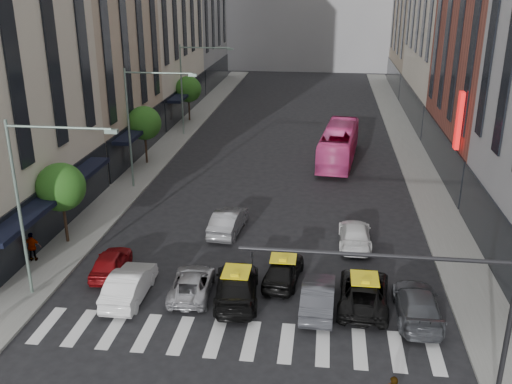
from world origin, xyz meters
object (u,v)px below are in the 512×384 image
(car_white_front, at_px, (129,284))
(streetlamp_near, at_px, (35,187))
(streetlamp_far, at_px, (191,78))
(taxi_center, at_px, (283,269))
(taxi_left, at_px, (237,285))
(streetlamp_mid, at_px, (140,113))
(pedestrian_far, at_px, (32,247))
(bus, at_px, (339,144))
(car_red, at_px, (111,262))

(car_white_front, bearing_deg, streetlamp_near, 4.31)
(streetlamp_far, xyz_separation_m, taxi_center, (11.66, -29.06, -5.18))
(streetlamp_near, xyz_separation_m, taxi_center, (11.66, 2.94, -5.18))
(car_white_front, xyz_separation_m, taxi_left, (5.36, 0.56, -0.00))
(streetlamp_mid, xyz_separation_m, pedestrian_far, (-2.56, -12.66, -4.90))
(streetlamp_mid, distance_m, pedestrian_far, 13.82)
(car_white_front, xyz_separation_m, taxi_center, (7.54, 2.60, -0.04))
(streetlamp_far, relative_size, car_white_front, 1.93)
(taxi_center, relative_size, bus, 0.38)
(streetlamp_mid, xyz_separation_m, taxi_center, (11.66, -13.06, -5.18))
(streetlamp_near, distance_m, car_red, 6.30)
(car_red, distance_m, car_white_front, 3.00)
(car_red, height_order, bus, bus)
(streetlamp_mid, distance_m, taxi_left, 18.55)
(streetlamp_far, xyz_separation_m, car_red, (2.25, -29.30, -5.23))
(taxi_left, distance_m, taxi_center, 2.99)
(car_red, xyz_separation_m, car_white_front, (1.86, -2.35, 0.09))
(streetlamp_mid, distance_m, bus, 17.76)
(streetlamp_near, distance_m, pedestrian_far, 6.46)
(streetlamp_mid, height_order, car_white_front, streetlamp_mid)
(car_white_front, height_order, taxi_left, car_white_front)
(streetlamp_near, distance_m, streetlamp_far, 32.00)
(taxi_left, xyz_separation_m, bus, (5.29, 23.95, 0.79))
(streetlamp_near, relative_size, car_white_front, 1.93)
(streetlamp_mid, xyz_separation_m, car_red, (2.25, -13.30, -5.23))
(pedestrian_far, bearing_deg, streetlamp_near, 119.70)
(car_red, bearing_deg, streetlamp_mid, -84.55)
(taxi_center, xyz_separation_m, bus, (3.11, 21.91, 0.83))
(streetlamp_far, height_order, car_white_front, streetlamp_far)
(streetlamp_far, height_order, bus, streetlamp_far)
(car_red, distance_m, taxi_center, 9.41)
(streetlamp_near, height_order, car_white_front, streetlamp_near)
(taxi_left, bearing_deg, streetlamp_far, -79.39)
(streetlamp_near, height_order, streetlamp_far, same)
(streetlamp_near, bearing_deg, taxi_left, 5.45)
(streetlamp_mid, height_order, taxi_center, streetlamp_mid)
(streetlamp_near, distance_m, streetlamp_mid, 16.00)
(taxi_center, height_order, pedestrian_far, pedestrian_far)
(streetlamp_far, relative_size, pedestrian_far, 5.28)
(car_white_front, bearing_deg, taxi_left, -174.64)
(streetlamp_mid, bearing_deg, taxi_center, -48.24)
(streetlamp_far, distance_m, bus, 16.97)
(car_red, bearing_deg, pedestrian_far, -11.71)
(taxi_left, relative_size, bus, 0.47)
(streetlamp_mid, relative_size, pedestrian_far, 5.28)
(bus, height_order, pedestrian_far, bus)
(car_white_front, relative_size, pedestrian_far, 2.74)
(taxi_left, distance_m, bus, 24.54)
(streetlamp_near, distance_m, bus, 29.23)
(car_red, bearing_deg, car_white_front, 124.22)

